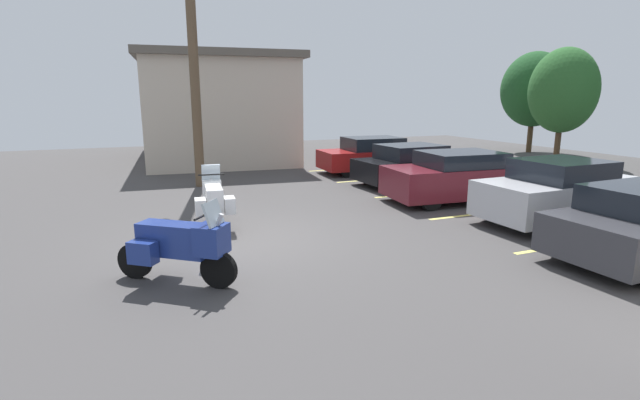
{
  "coord_description": "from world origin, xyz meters",
  "views": [
    {
      "loc": [
        9.53,
        -2.1,
        3.01
      ],
      "look_at": [
        0.24,
        1.7,
        0.8
      ],
      "focal_mm": 26.13,
      "sensor_mm": 36.0,
      "label": 1
    }
  ],
  "objects": [
    {
      "name": "car_red",
      "position": [
        -7.2,
        7.16,
        0.71
      ],
      "size": [
        2.03,
        4.61,
        1.44
      ],
      "color": "maroon",
      "rests_on": "ground"
    },
    {
      "name": "utility_pole",
      "position": [
        -6.79,
        0.08,
        4.65
      ],
      "size": [
        1.69,
        0.84,
        9.1
      ],
      "color": "brown",
      "rests_on": "ground"
    },
    {
      "name": "building_side",
      "position": [
        -15.62,
        2.17,
        2.48
      ],
      "size": [
        13.08,
        8.05,
        4.93
      ],
      "color": "beige",
      "rests_on": "ground"
    },
    {
      "name": "parking_stripes",
      "position": [
        -1.36,
        7.27,
        0.0
      ],
      "size": [
        14.35,
        5.02,
        0.01
      ],
      "color": "#EAE066",
      "rests_on": "ground"
    },
    {
      "name": "motorcycle_second",
      "position": [
        1.95,
        -1.48,
        0.67
      ],
      "size": [
        1.47,
        1.8,
        1.44
      ],
      "color": "black",
      "rests_on": "ground"
    },
    {
      "name": "car_maroon",
      "position": [
        -1.45,
        6.99,
        0.72
      ],
      "size": [
        2.25,
        4.83,
        1.47
      ],
      "color": "maroon",
      "rests_on": "ground"
    },
    {
      "name": "tree_center_left",
      "position": [
        -10.32,
        18.77,
        3.45
      ],
      "size": [
        3.54,
        3.54,
        5.48
      ],
      "color": "#4C3823",
      "rests_on": "ground"
    },
    {
      "name": "motorcycle_touring",
      "position": [
        -1.26,
        -0.38,
        0.67
      ],
      "size": [
        2.17,
        0.92,
        1.43
      ],
      "color": "black",
      "rests_on": "ground"
    },
    {
      "name": "car_black",
      "position": [
        -4.36,
        7.37,
        0.67
      ],
      "size": [
        2.09,
        4.82,
        1.4
      ],
      "color": "black",
      "rests_on": "ground"
    },
    {
      "name": "tree_center_right",
      "position": [
        -6.28,
        16.26,
        3.32
      ],
      "size": [
        2.97,
        2.97,
        5.22
      ],
      "color": "#4C3823",
      "rests_on": "ground"
    },
    {
      "name": "car_silver",
      "position": [
        1.5,
        7.55,
        0.76
      ],
      "size": [
        1.91,
        4.29,
        1.56
      ],
      "color": "#B7B7BC",
      "rests_on": "ground"
    },
    {
      "name": "ground",
      "position": [
        0.0,
        0.0,
        -0.05
      ],
      "size": [
        44.0,
        44.0,
        0.1
      ],
      "primitive_type": "cube",
      "color": "#423F3F"
    }
  ]
}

